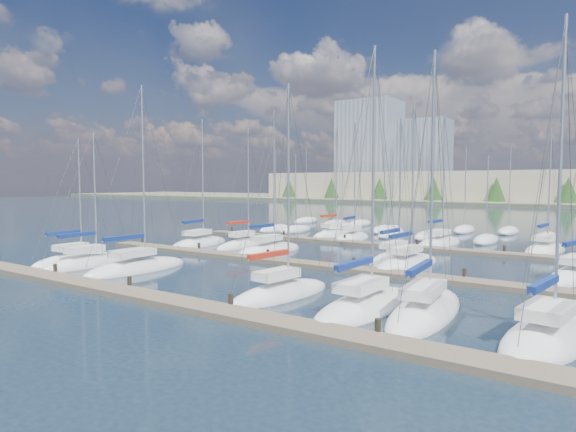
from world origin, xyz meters
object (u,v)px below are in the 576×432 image
Objects in this scene: sailboat_b at (89,264)px; sailboat_m at (576,276)px; sailboat_n at (333,234)px; sailboat_h at (199,243)px; sailboat_j at (269,250)px; sailboat_a at (75,261)px; sailboat_o at (352,238)px; sailboat_k at (395,258)px; sailboat_f at (425,311)px; sailboat_q at (545,250)px; sailboat_p at (439,243)px; sailboat_e at (365,306)px; sailboat_i at (244,245)px; sailboat_l at (407,264)px; sailboat_d at (281,294)px; sailboat_g at (549,336)px; sailboat_c at (137,268)px.

sailboat_m is at bearing 25.21° from sailboat_b.
sailboat_n reaches higher than sailboat_h.
sailboat_a is (-9.46, -13.64, -0.00)m from sailboat_j.
sailboat_o is at bearing 86.57° from sailboat_j.
sailboat_h reaches higher than sailboat_k.
sailboat_f is 22.84m from sailboat_j.
sailboat_b is at bearing -113.86° from sailboat_o.
sailboat_b is 0.81× the size of sailboat_h.
sailboat_k is at bearing 35.78° from sailboat_a.
sailboat_q is at bearing 55.99° from sailboat_k.
sailboat_o is at bearing -169.09° from sailboat_p.
sailboat_m is at bearing 8.59° from sailboat_j.
sailboat_k is (-4.58, 15.79, 0.01)m from sailboat_e.
sailboat_i is 4.61m from sailboat_j.
sailboat_q is (21.26, 14.84, -0.01)m from sailboat_j.
sailboat_i is at bearing 179.95° from sailboat_l.
sailboat_p is at bearing 102.37° from sailboat_l.
sailboat_d is (12.50, -28.96, -0.01)m from sailboat_n.
sailboat_n is 0.99× the size of sailboat_o.
sailboat_l is at bearing -110.43° from sailboat_q.
sailboat_h is 33.73m from sailboat_q.
sailboat_h is (-33.58, -1.56, -0.00)m from sailboat_m.
sailboat_a is at bearing -118.06° from sailboat_o.
sailboat_g is 27.04m from sailboat_c.
sailboat_p is at bearing 63.38° from sailboat_c.
sailboat_i reaches higher than sailboat_q.
sailboat_b is (-5.67, -28.99, -0.02)m from sailboat_n.
sailboat_e is (4.49, -27.80, -0.00)m from sailboat_p.
sailboat_o reaches higher than sailboat_d.
sailboat_n is 18.43m from sailboat_k.
sailboat_k is at bearing 95.99° from sailboat_d.
sailboat_p reaches higher than sailboat_q.
sailboat_f reaches higher than sailboat_m.
sailboat_q is at bearing 44.37° from sailboat_b.
sailboat_a is at bearing -129.48° from sailboat_q.
sailboat_c reaches higher than sailboat_k.
sailboat_m is 0.80× the size of sailboat_c.
sailboat_h reaches higher than sailboat_a.
sailboat_f is at bearing 18.46° from sailboat_e.
sailboat_n is 13.18m from sailboat_p.
sailboat_m is 0.97× the size of sailboat_q.
sailboat_o is at bearing 116.34° from sailboat_d.
sailboat_i is at bearing 160.38° from sailboat_g.
sailboat_e reaches higher than sailboat_d.
sailboat_d is (-13.58, -15.44, 0.01)m from sailboat_m.
sailboat_d is at bearing -94.46° from sailboat_l.
sailboat_n is at bearing 78.16° from sailboat_b.
sailboat_d is 1.08× the size of sailboat_q.
sailboat_e reaches higher than sailboat_o.
sailboat_g reaches higher than sailboat_i.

